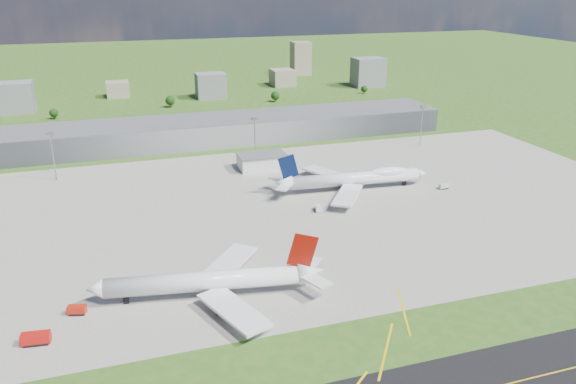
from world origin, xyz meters
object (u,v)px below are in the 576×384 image
object	(u,v)px
airliner_blue_quad	(356,179)
van_white_far	(444,187)
tug_yellow	(202,279)
airliner_red_twin	(212,282)
crash_tender	(77,310)
van_white_near	(318,209)
fire_truck	(36,339)

from	to	relation	value
airliner_blue_quad	van_white_far	world-z (taller)	airliner_blue_quad
tug_yellow	van_white_far	distance (m)	145.08
airliner_red_twin	crash_tender	bearing A→B (deg)	5.91
van_white_near	van_white_far	xyz separation A→B (m)	(71.78, 7.89, -0.05)
crash_tender	van_white_near	distance (m)	118.11
tug_yellow	van_white_far	world-z (taller)	van_white_far
airliner_red_twin	airliner_blue_quad	world-z (taller)	airliner_red_twin
tug_yellow	van_white_near	distance (m)	78.43
fire_truck	crash_tender	bearing A→B (deg)	56.03
fire_truck	van_white_far	distance (m)	201.90
fire_truck	van_white_near	size ratio (longest dim) A/B	1.49
airliner_red_twin	fire_truck	bearing A→B (deg)	20.10
fire_truck	airliner_red_twin	bearing A→B (deg)	17.16
crash_tender	van_white_far	bearing A→B (deg)	35.18
airliner_red_twin	van_white_far	bearing A→B (deg)	-143.85
airliner_blue_quad	van_white_near	size ratio (longest dim) A/B	14.16
tug_yellow	crash_tender	bearing A→B (deg)	169.11
airliner_blue_quad	van_white_far	bearing A→B (deg)	-11.89
airliner_red_twin	tug_yellow	world-z (taller)	airliner_red_twin
fire_truck	airliner_blue_quad	bearing A→B (deg)	38.69
crash_tender	van_white_far	size ratio (longest dim) A/B	1.20
van_white_far	fire_truck	bearing A→B (deg)	-160.62
airliner_blue_quad	van_white_near	xyz separation A→B (m)	(-28.20, -21.09, -4.52)
tug_yellow	van_white_far	size ratio (longest dim) A/B	0.87
airliner_red_twin	fire_truck	size ratio (longest dim) A/B	9.25
airliner_red_twin	van_white_near	bearing A→B (deg)	-126.36
airliner_blue_quad	fire_truck	size ratio (longest dim) A/B	9.53
airliner_blue_quad	fire_truck	world-z (taller)	airliner_blue_quad
airliner_red_twin	van_white_far	distance (m)	148.20
van_white_far	crash_tender	bearing A→B (deg)	-162.99
airliner_red_twin	crash_tender	size ratio (longest dim) A/B	12.73
van_white_near	tug_yellow	bearing A→B (deg)	140.72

